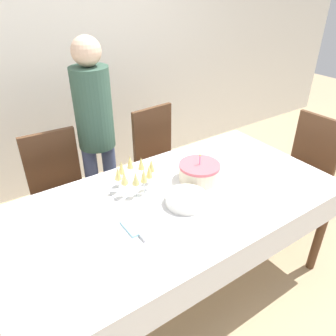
# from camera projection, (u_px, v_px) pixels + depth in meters

# --- Properties ---
(ground_plane) EXTENTS (12.00, 12.00, 0.00)m
(ground_plane) POSITION_uv_depth(u_px,v_px,m) (173.00, 284.00, 2.36)
(ground_plane) COLOR tan
(wall_back) EXTENTS (8.00, 0.05, 2.70)m
(wall_back) POSITION_uv_depth(u_px,v_px,m) (60.00, 49.00, 2.92)
(wall_back) COLOR silver
(wall_back) RESTS_ON ground_plane
(dining_table) EXTENTS (2.07, 1.06, 0.76)m
(dining_table) POSITION_uv_depth(u_px,v_px,m) (174.00, 212.00, 2.02)
(dining_table) COLOR white
(dining_table) RESTS_ON ground_plane
(dining_chair_far_left) EXTENTS (0.44, 0.44, 0.95)m
(dining_chair_far_left) POSITION_uv_depth(u_px,v_px,m) (60.00, 190.00, 2.47)
(dining_chair_far_left) COLOR #51331E
(dining_chair_far_left) RESTS_ON ground_plane
(dining_chair_far_right) EXTENTS (0.45, 0.45, 0.95)m
(dining_chair_far_right) POSITION_uv_depth(u_px,v_px,m) (160.00, 157.00, 2.91)
(dining_chair_far_right) COLOR #51331E
(dining_chair_far_right) RESTS_ON ground_plane
(dining_chair_right_end) EXTENTS (0.44, 0.44, 0.95)m
(dining_chair_right_end) POSITION_uv_depth(u_px,v_px,m) (305.00, 168.00, 2.75)
(dining_chair_right_end) COLOR #51331E
(dining_chair_right_end) RESTS_ON ground_plane
(birthday_cake) EXTENTS (0.27, 0.27, 0.19)m
(birthday_cake) POSITION_uv_depth(u_px,v_px,m) (199.00, 172.00, 2.14)
(birthday_cake) COLOR beige
(birthday_cake) RESTS_ON dining_table
(champagne_tray) EXTENTS (0.32, 0.32, 0.18)m
(champagne_tray) POSITION_uv_depth(u_px,v_px,m) (135.00, 176.00, 2.02)
(champagne_tray) COLOR silver
(champagne_tray) RESTS_ON dining_table
(plate_stack_main) EXTENTS (0.25, 0.25, 0.06)m
(plate_stack_main) POSITION_uv_depth(u_px,v_px,m) (186.00, 199.00, 1.93)
(plate_stack_main) COLOR silver
(plate_stack_main) RESTS_ON dining_table
(cake_knife) EXTENTS (0.30, 0.08, 0.00)m
(cake_knife) POSITION_uv_depth(u_px,v_px,m) (224.00, 190.00, 2.05)
(cake_knife) COLOR silver
(cake_knife) RESTS_ON dining_table
(fork_pile) EXTENTS (0.17, 0.07, 0.02)m
(fork_pile) POSITION_uv_depth(u_px,v_px,m) (156.00, 232.00, 1.71)
(fork_pile) COLOR silver
(fork_pile) RESTS_ON dining_table
(napkin_pile) EXTENTS (0.15, 0.15, 0.01)m
(napkin_pile) POSITION_uv_depth(u_px,v_px,m) (138.00, 224.00, 1.76)
(napkin_pile) COLOR #8CC6E0
(napkin_pile) RESTS_ON dining_table
(person_standing) EXTENTS (0.28, 0.28, 1.58)m
(person_standing) POSITION_uv_depth(u_px,v_px,m) (95.00, 124.00, 2.48)
(person_standing) COLOR #3F4C72
(person_standing) RESTS_ON ground_plane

